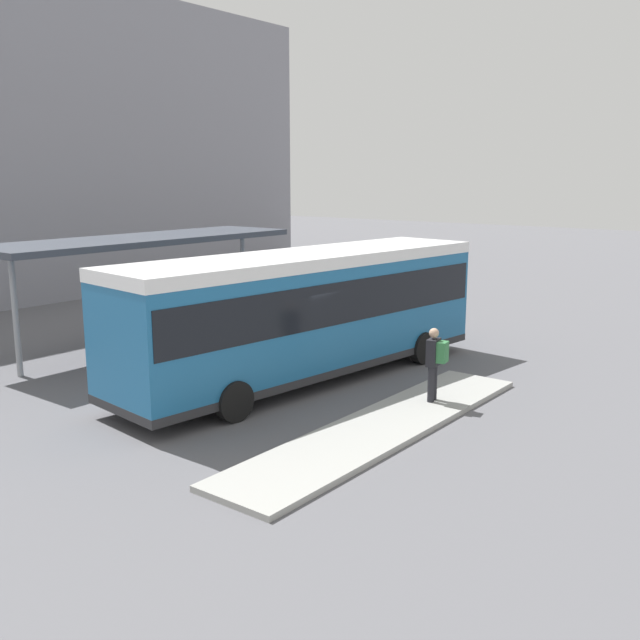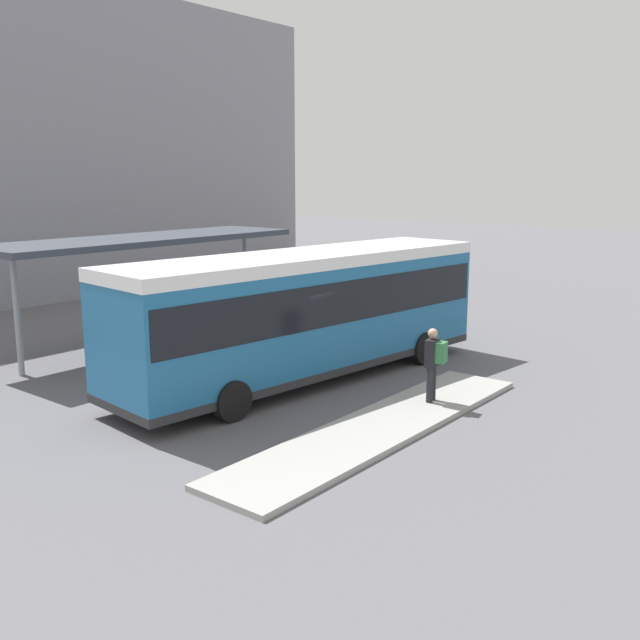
{
  "view_description": "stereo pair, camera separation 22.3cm",
  "coord_description": "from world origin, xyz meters",
  "views": [
    {
      "loc": [
        -14.02,
        -11.38,
        5.24
      ],
      "look_at": [
        0.55,
        0.0,
        1.5
      ],
      "focal_mm": 40.0,
      "sensor_mm": 36.0,
      "label": 1
    },
    {
      "loc": [
        -13.88,
        -11.56,
        5.24
      ],
      "look_at": [
        0.55,
        0.0,
        1.5
      ],
      "focal_mm": 40.0,
      "sensor_mm": 36.0,
      "label": 2
    }
  ],
  "objects": [
    {
      "name": "bicycle_black",
      "position": [
        8.89,
        2.85,
        0.36
      ],
      "size": [
        0.48,
        1.64,
        0.71
      ],
      "rotation": [
        0.0,
        0.0,
        -1.41
      ],
      "color": "black",
      "rests_on": "ground_plane"
    },
    {
      "name": "bicycle_orange",
      "position": [
        9.05,
        1.96,
        0.37
      ],
      "size": [
        0.48,
        1.68,
        0.73
      ],
      "rotation": [
        0.0,
        0.0,
        1.73
      ],
      "color": "black",
      "rests_on": "ground_plane"
    },
    {
      "name": "ground_plane",
      "position": [
        0.0,
        0.0,
        0.0
      ],
      "size": [
        120.0,
        120.0,
        0.0
      ],
      "primitive_type": "plane",
      "color": "#5B5B60"
    },
    {
      "name": "bicycle_red",
      "position": [
        8.7,
        1.07,
        0.35
      ],
      "size": [
        0.48,
        1.6,
        0.69
      ],
      "rotation": [
        0.0,
        0.0,
        1.66
      ],
      "color": "black",
      "rests_on": "ground_plane"
    },
    {
      "name": "station_building",
      "position": [
        4.67,
        23.39,
        6.63
      ],
      "size": [
        25.97,
        15.75,
        13.25
      ],
      "color": "gray",
      "rests_on": "ground_plane"
    },
    {
      "name": "station_shelter",
      "position": [
        -0.22,
        6.21,
        3.29
      ],
      "size": [
        10.06,
        2.86,
        3.44
      ],
      "color": "#383D47",
      "rests_on": "ground_plane"
    },
    {
      "name": "potted_planter_near_shelter",
      "position": [
        0.18,
        4.08,
        0.73
      ],
      "size": [
        0.96,
        0.96,
        1.41
      ],
      "color": "slate",
      "rests_on": "ground_plane"
    },
    {
      "name": "pedestrian_waiting",
      "position": [
        0.08,
        -3.72,
        1.11
      ],
      "size": [
        0.45,
        0.49,
        1.72
      ],
      "rotation": [
        0.0,
        0.0,
        1.75
      ],
      "color": "#232328",
      "rests_on": "curb_island"
    },
    {
      "name": "city_bus",
      "position": [
        0.01,
        -0.0,
        1.94
      ],
      "size": [
        11.26,
        3.74,
        3.33
      ],
      "rotation": [
        0.0,
        0.0,
        -0.11
      ],
      "color": "#1E6093",
      "rests_on": "ground_plane"
    },
    {
      "name": "curb_island",
      "position": [
        -1.93,
        -3.65,
        0.06
      ],
      "size": [
        9.22,
        1.8,
        0.12
      ],
      "color": "#9E9E99",
      "rests_on": "ground_plane"
    }
  ]
}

